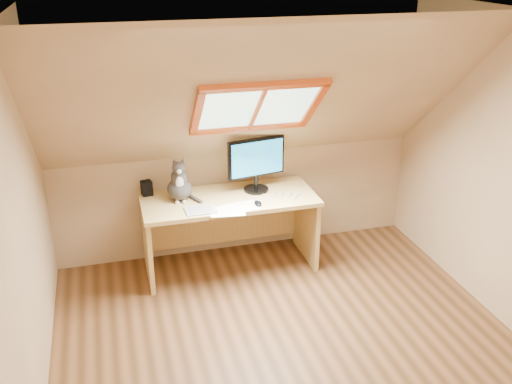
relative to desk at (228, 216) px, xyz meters
name	(u,v)px	position (x,y,z in m)	size (l,w,h in m)	color
ground	(294,355)	(0.17, -1.45, -0.50)	(3.50, 3.50, 0.00)	brown
room_shell	(305,181)	(0.17, -1.54, 0.94)	(3.52, 3.52, 2.41)	tan
desk	(228,216)	(0.00, 0.00, 0.00)	(1.57, 0.69, 0.72)	#DFB96A
monitor	(256,161)	(0.28, 0.01, 0.51)	(0.54, 0.23, 0.50)	black
cat	(179,184)	(-0.43, 0.00, 0.37)	(0.24, 0.28, 0.41)	#433E3C
desk_speaker	(147,188)	(-0.71, 0.18, 0.29)	(0.09, 0.09, 0.13)	black
graphics_tablet	(201,210)	(-0.30, -0.29, 0.23)	(0.26, 0.19, 0.01)	#B2B2B7
mouse	(258,203)	(0.21, -0.30, 0.24)	(0.06, 0.11, 0.03)	black
papers	(233,209)	(-0.02, -0.33, 0.22)	(0.33, 0.27, 0.00)	white
cables	(277,197)	(0.42, -0.19, 0.23)	(0.51, 0.26, 0.01)	silver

